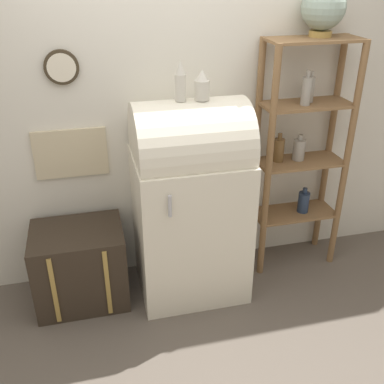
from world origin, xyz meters
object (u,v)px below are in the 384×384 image
at_px(vase_left, 180,82).
at_px(vase_center, 202,86).
at_px(globe, 323,8).
at_px(suitcase_trunk, 80,265).
at_px(refrigerator, 190,199).

xyz_separation_m(vase_left, vase_center, (0.14, -0.01, -0.03)).
bearing_deg(vase_center, globe, 12.91).
bearing_deg(vase_left, globe, 10.78).
height_order(suitcase_trunk, vase_center, vase_center).
distance_m(vase_left, vase_center, 0.14).
bearing_deg(vase_left, suitcase_trunk, 176.64).
bearing_deg(globe, vase_left, -169.22).
bearing_deg(suitcase_trunk, globe, 4.86).
relative_size(refrigerator, globe, 4.37).
relative_size(suitcase_trunk, globe, 1.91).
height_order(refrigerator, vase_center, vase_center).
bearing_deg(refrigerator, vase_center, -11.62).
distance_m(refrigerator, vase_center, 0.81).
distance_m(refrigerator, vase_left, 0.84).
relative_size(suitcase_trunk, vase_left, 2.51).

